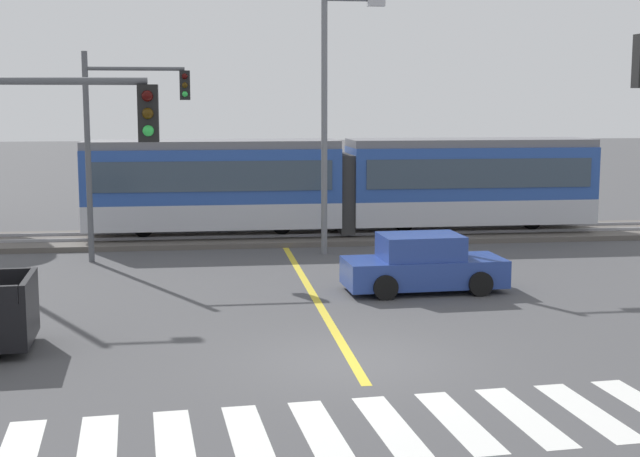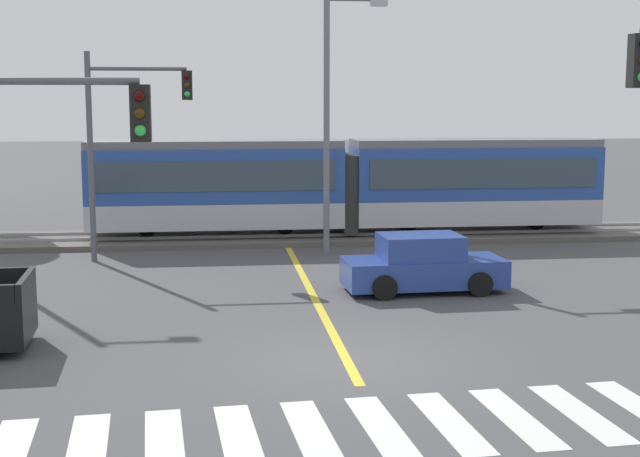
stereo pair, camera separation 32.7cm
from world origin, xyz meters
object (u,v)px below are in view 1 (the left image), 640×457
Objects in this scene: light_rail_tram at (343,182)px; sedan_crossing at (423,265)px; traffic_light_near_left at (6,177)px; traffic_light_far_left at (121,127)px; street_lamp_centre at (330,108)px.

light_rail_tram is 4.33× the size of sedan_crossing.
light_rail_tram is 19.46m from traffic_light_near_left.
traffic_light_far_left is 6.64m from street_lamp_centre.
street_lamp_centre is at bearing 104.57° from sedan_crossing.
traffic_light_far_left reaches higher than sedan_crossing.
traffic_light_near_left is at bearing -116.76° from street_lamp_centre.
traffic_light_near_left is 16.01m from street_lamp_centre.
sedan_crossing is 0.51× the size of street_lamp_centre.
sedan_crossing is 10.53m from traffic_light_far_left.
traffic_light_far_left is 0.77× the size of street_lamp_centre.
light_rail_tram is 4.38m from street_lamp_centre.
sedan_crossing is (0.62, -9.45, -1.35)m from light_rail_tram.
traffic_light_far_left is at bearing 87.48° from traffic_light_near_left.
street_lamp_centre reaches higher than light_rail_tram.
light_rail_tram is at bearing 26.91° from traffic_light_far_left.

